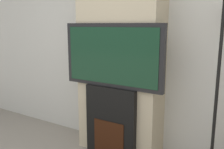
# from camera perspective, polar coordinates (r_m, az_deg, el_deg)

# --- Properties ---
(wall_back) EXTENTS (6.00, 0.06, 2.70)m
(wall_back) POSITION_cam_1_polar(r_m,az_deg,el_deg) (3.01, 3.91, 8.38)
(wall_back) COLOR silver
(wall_back) RESTS_ON ground_plane
(chimney_breast) EXTENTS (0.97, 0.36, 2.70)m
(chimney_breast) POSITION_cam_1_polar(r_m,az_deg,el_deg) (2.82, 1.92, 8.21)
(chimney_breast) COLOR beige
(chimney_breast) RESTS_ON ground_plane
(fireplace) EXTENTS (0.62, 0.15, 0.83)m
(fireplace) POSITION_cam_1_polar(r_m,az_deg,el_deg) (2.88, -0.01, -10.92)
(fireplace) COLOR black
(fireplace) RESTS_ON ground_plane
(television) EXTENTS (1.19, 0.07, 0.69)m
(television) POSITION_cam_1_polar(r_m,az_deg,el_deg) (2.68, -0.04, 4.32)
(television) COLOR black
(television) RESTS_ON fireplace
(floor_lamp) EXTENTS (0.31, 0.31, 1.83)m
(floor_lamp) POSITION_cam_1_polar(r_m,az_deg,el_deg) (2.39, 23.72, 7.35)
(floor_lamp) COLOR black
(floor_lamp) RESTS_ON ground_plane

